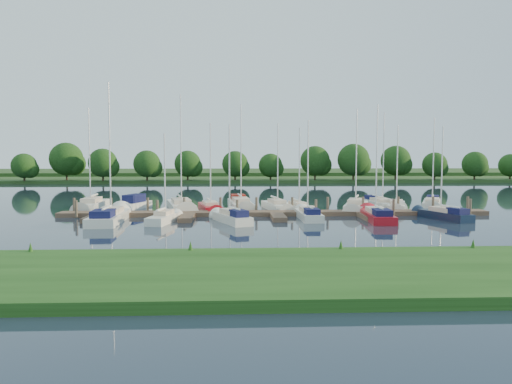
{
  "coord_description": "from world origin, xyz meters",
  "views": [
    {
      "loc": [
        -3.89,
        -38.32,
        5.64
      ],
      "look_at": [
        -1.83,
        8.0,
        2.2
      ],
      "focal_mm": 35.0,
      "sensor_mm": 36.0,
      "label": 1
    }
  ],
  "objects_px": {
    "dock": "(276,214)",
    "motorboat": "(133,205)",
    "sailboat_n_0": "(91,207)",
    "sailboat_n_5": "(277,207)",
    "sailboat_s_2": "(231,219)"
  },
  "relations": [
    {
      "from": "sailboat_n_0",
      "to": "sailboat_s_2",
      "type": "bearing_deg",
      "value": 141.72
    },
    {
      "from": "sailboat_n_0",
      "to": "sailboat_s_2",
      "type": "height_order",
      "value": "sailboat_n_0"
    },
    {
      "from": "sailboat_n_0",
      "to": "dock",
      "type": "bearing_deg",
      "value": 158.69
    },
    {
      "from": "sailboat_n_5",
      "to": "sailboat_s_2",
      "type": "height_order",
      "value": "sailboat_n_5"
    },
    {
      "from": "sailboat_n_5",
      "to": "motorboat",
      "type": "bearing_deg",
      "value": -16.79
    },
    {
      "from": "sailboat_n_5",
      "to": "dock",
      "type": "bearing_deg",
      "value": 73.42
    },
    {
      "from": "sailboat_n_5",
      "to": "sailboat_s_2",
      "type": "distance_m",
      "value": 10.5
    },
    {
      "from": "dock",
      "to": "sailboat_n_0",
      "type": "distance_m",
      "value": 19.88
    },
    {
      "from": "dock",
      "to": "sailboat_s_2",
      "type": "distance_m",
      "value": 5.86
    },
    {
      "from": "dock",
      "to": "sailboat_s_2",
      "type": "height_order",
      "value": "sailboat_s_2"
    },
    {
      "from": "dock",
      "to": "sailboat_n_5",
      "type": "xyz_separation_m",
      "value": [
        0.53,
        5.24,
        0.08
      ]
    },
    {
      "from": "dock",
      "to": "motorboat",
      "type": "relative_size",
      "value": 6.89
    },
    {
      "from": "sailboat_n_0",
      "to": "sailboat_s_2",
      "type": "xyz_separation_m",
      "value": [
        14.6,
        -10.85,
        0.05
      ]
    },
    {
      "from": "sailboat_n_0",
      "to": "motorboat",
      "type": "height_order",
      "value": "sailboat_n_0"
    },
    {
      "from": "sailboat_n_0",
      "to": "sailboat_n_5",
      "type": "xyz_separation_m",
      "value": [
        19.25,
        -1.43,
        -0.01
      ]
    }
  ]
}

